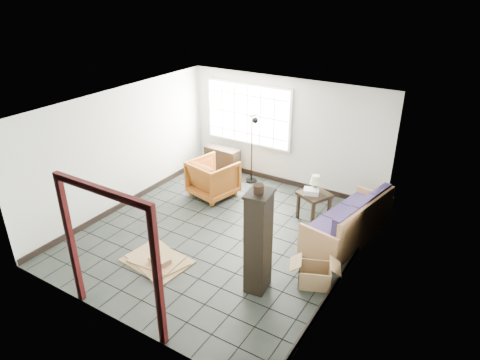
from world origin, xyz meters
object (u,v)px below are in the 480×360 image
Objects in this scene: futon_sofa at (351,225)px; armchair at (213,176)px; side_table at (314,198)px; tall_shelf at (258,241)px.

armchair reaches higher than futon_sofa.
futon_sofa is 0.98m from side_table.
tall_shelf is (2.48, -2.31, 0.41)m from armchair.
armchair reaches higher than side_table.
armchair is 0.55× the size of tall_shelf.
tall_shelf reaches higher than armchair.
side_table is at bearing -163.22° from armchair.
side_table is at bearing 170.58° from futon_sofa.
futon_sofa is 1.27× the size of tall_shelf.
armchair is at bearing -171.52° from futon_sofa.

